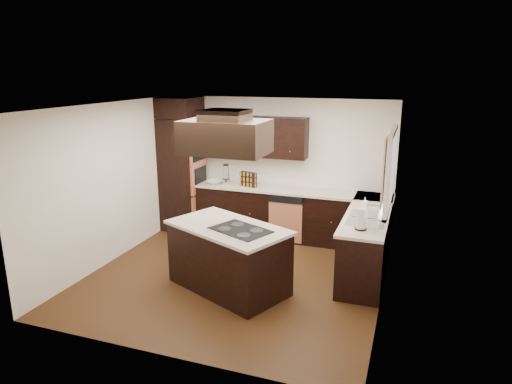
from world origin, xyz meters
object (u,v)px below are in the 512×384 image
island (229,259)px  spice_rack (249,179)px  oven_column (182,174)px  range_hood (226,137)px

island → spice_rack: spice_rack is taller
oven_column → spice_rack: oven_column is taller
oven_column → island: 2.86m
island → range_hood: (0.05, -0.15, 1.72)m
oven_column → range_hood: size_ratio=2.02×
range_hood → spice_rack: size_ratio=3.25×
island → range_hood: range_hood is taller
spice_rack → island: bearing=-59.8°
range_hood → spice_rack: (-0.54, 2.29, -1.11)m
spice_rack → oven_column: bearing=-161.4°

